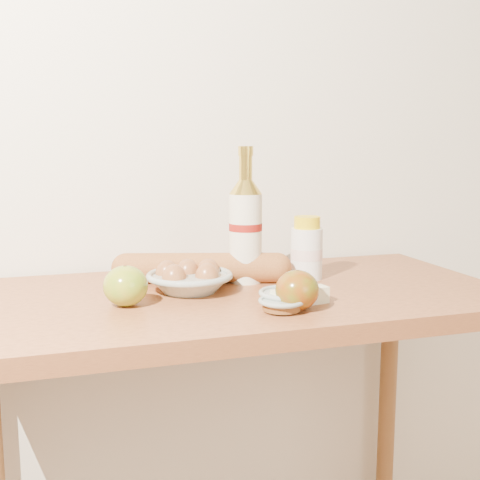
% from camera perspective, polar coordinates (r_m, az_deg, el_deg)
% --- Properties ---
extents(back_wall, '(3.50, 0.02, 2.60)m').
position_cam_1_polar(back_wall, '(1.62, -3.86, 11.79)').
color(back_wall, beige).
rests_on(back_wall, ground).
extents(table, '(1.20, 0.60, 0.90)m').
position_cam_1_polar(table, '(1.37, -0.38, -9.89)').
color(table, '#A66035').
rests_on(table, ground).
extents(bourbon_bottle, '(0.10, 0.10, 0.32)m').
position_cam_1_polar(bourbon_bottle, '(1.41, 0.53, 1.17)').
color(bourbon_bottle, beige).
rests_on(bourbon_bottle, table).
extents(cream_bottle, '(0.09, 0.09, 0.15)m').
position_cam_1_polar(cream_bottle, '(1.46, 6.34, -0.95)').
color(cream_bottle, white).
rests_on(cream_bottle, table).
extents(egg_bowl, '(0.21, 0.21, 0.07)m').
position_cam_1_polar(egg_bowl, '(1.33, -4.82, -3.74)').
color(egg_bowl, '#919E99').
rests_on(egg_bowl, table).
extents(baguette, '(0.43, 0.19, 0.07)m').
position_cam_1_polar(baguette, '(1.42, -3.64, -2.65)').
color(baguette, '#A96833').
rests_on(baguette, table).
extents(apple_yellowgreen, '(0.09, 0.09, 0.08)m').
position_cam_1_polar(apple_yellowgreen, '(1.23, -10.79, -4.30)').
color(apple_yellowgreen, '#A39420').
rests_on(apple_yellowgreen, table).
extents(apple_redgreen_right, '(0.11, 0.11, 0.08)m').
position_cam_1_polar(apple_redgreen_right, '(1.19, 5.44, -4.75)').
color(apple_redgreen_right, '#9A1608').
rests_on(apple_redgreen_right, table).
extents(sugar_bowl, '(0.12, 0.12, 0.03)m').
position_cam_1_polar(sugar_bowl, '(1.18, 3.97, -6.14)').
color(sugar_bowl, gray).
rests_on(sugar_bowl, table).
extents(syrup_bowl, '(0.14, 0.14, 0.03)m').
position_cam_1_polar(syrup_bowl, '(1.22, 4.35, -5.46)').
color(syrup_bowl, '#909D99').
rests_on(syrup_bowl, table).
extents(butter_stick, '(0.13, 0.05, 0.04)m').
position_cam_1_polar(butter_stick, '(1.23, 5.72, -5.35)').
color(butter_stick, beige).
rests_on(butter_stick, table).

